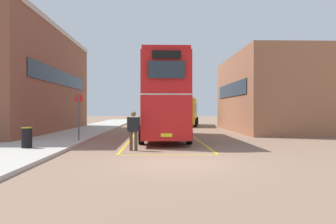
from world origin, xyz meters
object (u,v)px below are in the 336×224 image
object	(u,v)px
single_deck_bus	(185,111)
bus_stop_sign	(79,112)
double_decker_bus	(164,98)
litter_bin	(27,138)
pedestrian_boarding	(133,128)

from	to	relation	value
single_deck_bus	bus_stop_sign	size ratio (longest dim) A/B	3.56
double_decker_bus	bus_stop_sign	size ratio (longest dim) A/B	4.36
single_deck_bus	litter_bin	distance (m)	23.90
pedestrian_boarding	bus_stop_sign	size ratio (longest dim) A/B	0.69
double_decker_bus	litter_bin	bearing A→B (deg)	-135.24
bus_stop_sign	single_deck_bus	bearing A→B (deg)	68.56
double_decker_bus	bus_stop_sign	xyz separation A→B (m)	(-4.64, -2.31, -0.88)
double_decker_bus	bus_stop_sign	world-z (taller)	double_decker_bus
single_deck_bus	double_decker_bus	bearing A→B (deg)	-99.30
single_deck_bus	bus_stop_sign	world-z (taller)	single_deck_bus
litter_bin	bus_stop_sign	xyz separation A→B (m)	(1.36, 3.64, 1.05)
single_deck_bus	litter_bin	xyz separation A→B (m)	(-8.67, -22.24, -1.05)
double_decker_bus	litter_bin	size ratio (longest dim) A/B	12.18
pedestrian_boarding	litter_bin	distance (m)	4.59
double_decker_bus	bus_stop_sign	distance (m)	5.26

